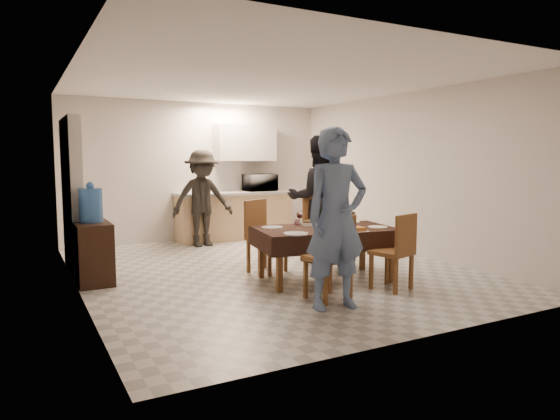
{
  "coord_description": "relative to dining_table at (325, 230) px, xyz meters",
  "views": [
    {
      "loc": [
        -3.09,
        -6.13,
        1.56
      ],
      "look_at": [
        0.0,
        -0.3,
        0.87
      ],
      "focal_mm": 32.0,
      "sensor_mm": 36.0,
      "label": 1
    }
  ],
  "objects": [
    {
      "name": "floor",
      "position": [
        -0.35,
        0.86,
        -0.64
      ],
      "size": [
        5.0,
        6.0,
        0.02
      ],
      "primitive_type": "cube",
      "color": "beige",
      "rests_on": "ground"
    },
    {
      "name": "ceiling",
      "position": [
        -0.35,
        0.86,
        1.96
      ],
      "size": [
        5.0,
        6.0,
        0.02
      ],
      "primitive_type": "cube",
      "color": "white",
      "rests_on": "wall_back"
    },
    {
      "name": "wall_back",
      "position": [
        -0.35,
        3.86,
        0.66
      ],
      "size": [
        5.0,
        0.02,
        2.6
      ],
      "primitive_type": "cube",
      "color": "beige",
      "rests_on": "floor"
    },
    {
      "name": "wall_front",
      "position": [
        -0.35,
        -2.14,
        0.66
      ],
      "size": [
        5.0,
        0.02,
        2.6
      ],
      "primitive_type": "cube",
      "color": "beige",
      "rests_on": "floor"
    },
    {
      "name": "wall_left",
      "position": [
        -2.85,
        0.86,
        0.66
      ],
      "size": [
        0.02,
        6.0,
        2.6
      ],
      "primitive_type": "cube",
      "color": "beige",
      "rests_on": "floor"
    },
    {
      "name": "wall_right",
      "position": [
        2.15,
        0.86,
        0.66
      ],
      "size": [
        0.02,
        6.0,
        2.6
      ],
      "primitive_type": "cube",
      "color": "beige",
      "rests_on": "floor"
    },
    {
      "name": "stub_partition",
      "position": [
        -2.77,
        2.06,
        0.41
      ],
      "size": [
        0.15,
        1.4,
        2.1
      ],
      "primitive_type": "cube",
      "color": "beige",
      "rests_on": "floor"
    },
    {
      "name": "kitchen_base_cabinet",
      "position": [
        0.25,
        3.54,
        -0.21
      ],
      "size": [
        2.2,
        0.6,
        0.86
      ],
      "primitive_type": "cube",
      "color": "tan",
      "rests_on": "floor"
    },
    {
      "name": "kitchen_worktop",
      "position": [
        0.25,
        3.54,
        0.24
      ],
      "size": [
        2.24,
        0.64,
        0.05
      ],
      "primitive_type": "cube",
      "color": "#A6A6A1",
      "rests_on": "kitchen_base_cabinet"
    },
    {
      "name": "upper_cabinet",
      "position": [
        0.55,
        3.68,
        1.21
      ],
      "size": [
        1.2,
        0.34,
        0.7
      ],
      "primitive_type": "cube",
      "color": "silver",
      "rests_on": "wall_back"
    },
    {
      "name": "dining_table",
      "position": [
        0.0,
        0.0,
        0.0
      ],
      "size": [
        1.87,
        1.28,
        0.68
      ],
      "rotation": [
        0.0,
        0.0,
        -0.16
      ],
      "color": "black",
      "rests_on": "floor"
    },
    {
      "name": "chair_near_left",
      "position": [
        -0.45,
        -0.84,
        -0.07
      ],
      "size": [
        0.47,
        0.47,
        0.51
      ],
      "rotation": [
        0.0,
        0.0,
        0.1
      ],
      "color": "brown",
      "rests_on": "floor"
    },
    {
      "name": "chair_near_right",
      "position": [
        0.45,
        -0.84,
        -0.09
      ],
      "size": [
        0.52,
        0.52,
        0.49
      ],
      "rotation": [
        0.0,
        0.0,
        0.29
      ],
      "color": "brown",
      "rests_on": "floor"
    },
    {
      "name": "chair_far_left",
      "position": [
        -0.45,
        0.66,
        -0.04
      ],
      "size": [
        0.6,
        0.62,
        0.53
      ],
      "rotation": [
        0.0,
        0.0,
        3.59
      ],
      "color": "brown",
      "rests_on": "floor"
    },
    {
      "name": "chair_far_right",
      "position": [
        0.45,
        0.65,
        -0.02
      ],
      "size": [
        0.53,
        0.54,
        0.55
      ],
      "rotation": [
        0.0,
        0.0,
        2.97
      ],
      "color": "brown",
      "rests_on": "floor"
    },
    {
      "name": "console",
      "position": [
        -2.63,
        1.28,
        -0.26
      ],
      "size": [
        0.41,
        0.82,
        0.76
      ],
      "primitive_type": "cube",
      "color": "black",
      "rests_on": "floor"
    },
    {
      "name": "water_jug",
      "position": [
        -2.63,
        1.28,
        0.33
      ],
      "size": [
        0.28,
        0.28,
        0.42
      ],
      "primitive_type": "cylinder",
      "color": "#366FBF",
      "rests_on": "console"
    },
    {
      "name": "wine_bottle",
      "position": [
        -0.05,
        0.05,
        0.17
      ],
      "size": [
        0.07,
        0.07,
        0.29
      ],
      "primitive_type": null,
      "color": "black",
      "rests_on": "dining_table"
    },
    {
      "name": "water_pitcher",
      "position": [
        0.35,
        -0.05,
        0.13
      ],
      "size": [
        0.13,
        0.13,
        0.19
      ],
      "primitive_type": "cylinder",
      "color": "white",
      "rests_on": "dining_table"
    },
    {
      "name": "savoury_tart",
      "position": [
        0.1,
        -0.38,
        0.06
      ],
      "size": [
        0.42,
        0.33,
        0.05
      ],
      "primitive_type": "cube",
      "rotation": [
        0.0,
        0.0,
        -0.06
      ],
      "color": "#BE7437",
      "rests_on": "dining_table"
    },
    {
      "name": "salad_bowl",
      "position": [
        0.3,
        0.18,
        0.07
      ],
      "size": [
        0.2,
        0.2,
        0.08
      ],
      "primitive_type": "cylinder",
      "color": "white",
      "rests_on": "dining_table"
    },
    {
      "name": "mushroom_dish",
      "position": [
        -0.05,
        0.28,
        0.05
      ],
      "size": [
        0.22,
        0.22,
        0.04
      ],
      "primitive_type": "cylinder",
      "color": "white",
      "rests_on": "dining_table"
    },
    {
      "name": "wine_glass_a",
      "position": [
        -0.55,
        -0.25,
        0.12
      ],
      "size": [
        0.08,
        0.08,
        0.17
      ],
      "primitive_type": null,
      "color": "white",
      "rests_on": "dining_table"
    },
    {
      "name": "wine_glass_b",
      "position": [
        0.55,
        0.25,
        0.12
      ],
      "size": [
        0.08,
        0.08,
        0.19
      ],
      "primitive_type": null,
      "color": "white",
      "rests_on": "dining_table"
    },
    {
      "name": "wine_glass_c",
      "position": [
        -0.2,
        0.3,
        0.13
      ],
      "size": [
        0.09,
        0.09,
        0.2
      ],
      "primitive_type": null,
      "color": "white",
      "rests_on": "dining_table"
    },
    {
      "name": "plate_near_left",
      "position": [
        -0.6,
        -0.3,
        0.04
      ],
      "size": [
        0.29,
        0.29,
        0.02
      ],
      "primitive_type": "cylinder",
      "color": "white",
      "rests_on": "dining_table"
    },
    {
      "name": "plate_near_right",
      "position": [
        0.6,
        -0.3,
        0.04
      ],
      "size": [
        0.24,
        0.24,
        0.01
      ],
      "primitive_type": "cylinder",
      "color": "white",
      "rests_on": "dining_table"
    },
    {
      "name": "plate_far_left",
      "position": [
        -0.6,
        0.3,
        0.04
      ],
      "size": [
        0.27,
        0.27,
        0.02
      ],
      "primitive_type": "cylinder",
      "color": "white",
      "rests_on": "dining_table"
    },
    {
      "name": "plate_far_right",
      "position": [
        0.6,
        0.3,
        0.04
      ],
      "size": [
        0.28,
        0.28,
        0.02
      ],
      "primitive_type": "cylinder",
      "color": "white",
      "rests_on": "dining_table"
    },
    {
      "name": "microwave",
      "position": [
        0.79,
        3.54,
        0.43
      ],
      "size": [
        0.6,
        0.41,
        0.33
      ],
      "primitive_type": "imported",
      "rotation": [
        0.0,
        0.0,
        3.14
      ],
      "color": "silver",
      "rests_on": "kitchen_worktop"
    },
    {
      "name": "person_near",
      "position": [
        -0.55,
        -1.05,
        0.29
      ],
      "size": [
        0.73,
        0.52,
        1.88
      ],
      "primitive_type": "imported",
      "rotation": [
        0.0,
        0.0,
        -0.1
      ],
      "color": "slate",
      "rests_on": "floor"
    },
    {
      "name": "person_far",
      "position": [
        0.55,
        1.05,
        0.3
      ],
      "size": [
        1.12,
        1.0,
        1.89
      ],
      "primitive_type": "imported",
      "rotation": [
        0.0,
        0.0,
        2.77
      ],
      "color": "black",
      "rests_on": "floor"
    },
    {
      "name": "person_kitchen",
      "position": [
        -0.55,
        3.09,
        0.2
      ],
      "size": [
        1.1,
        0.63,
        1.7
      ],
      "primitive_type": "imported",
      "color": "black",
      "rests_on": "floor"
    }
  ]
}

